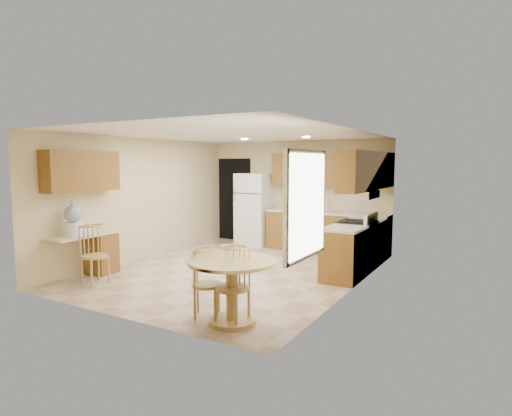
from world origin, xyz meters
The scene contains 30 objects.
floor centered at (0.00, 0.00, 0.00)m, with size 5.50×5.50×0.00m, color tan.
ceiling centered at (0.00, 0.00, 2.50)m, with size 4.50×5.50×0.02m, color white.
wall_back centered at (0.00, 2.75, 1.25)m, with size 4.50×0.02×2.50m, color beige.
wall_front centered at (0.00, -2.75, 1.25)m, with size 4.50×0.02×2.50m, color beige.
wall_left centered at (-2.25, 0.00, 1.25)m, with size 0.02×5.50×2.50m, color beige.
wall_right centered at (2.25, 0.00, 1.25)m, with size 0.02×5.50×2.50m, color beige.
doorway centered at (-1.75, 2.73, 1.05)m, with size 0.90×0.02×2.10m, color black.
base_cab_back centered at (0.88, 2.45, 0.43)m, with size 2.75×0.60×0.87m, color brown.
counter_back centered at (0.88, 2.45, 0.89)m, with size 2.75×0.63×0.04m, color beige.
base_cab_right_a centered at (1.95, 1.85, 0.43)m, with size 0.60×0.59×0.87m, color brown.
counter_right_a centered at (1.95, 1.85, 0.89)m, with size 0.63×0.59×0.04m, color beige.
base_cab_right_b centered at (1.95, 0.40, 0.43)m, with size 0.60×0.80×0.87m, color brown.
counter_right_b centered at (1.95, 0.40, 0.89)m, with size 0.63×0.80×0.04m, color beige.
upper_cab_back centered at (0.88, 2.58, 1.85)m, with size 2.75×0.33×0.70m, color brown.
upper_cab_right centered at (2.08, 1.21, 1.85)m, with size 0.33×2.42×0.70m, color brown.
upper_cab_left centered at (-2.08, -1.60, 1.85)m, with size 0.33×1.40×0.70m, color brown.
sink centered at (0.85, 2.45, 0.91)m, with size 0.78×0.44×0.01m, color silver.
range_hood centered at (2.00, 1.18, 1.42)m, with size 0.50×0.76×0.14m, color silver.
desk_pedestal centered at (-2.00, -1.32, 0.36)m, with size 0.48×0.42×0.72m, color brown.
desk_top centered at (-2.00, -1.70, 0.75)m, with size 0.50×1.20×0.04m, color beige.
window centered at (2.23, -1.85, 1.50)m, with size 0.06×1.12×1.30m.
can_light_a centered at (-0.50, 1.20, 2.48)m, with size 0.14×0.14×0.02m, color white.
can_light_b centered at (0.90, 1.20, 2.48)m, with size 0.14×0.14×0.02m, color white.
refrigerator centered at (-0.95, 2.40, 0.87)m, with size 0.77×0.75×1.74m.
stove centered at (1.92, 1.18, 0.47)m, with size 0.65×0.76×1.09m.
dining_table centered at (1.40, -2.20, 0.53)m, with size 1.10×1.10×0.81m.
chair_table_a centered at (0.98, -2.24, 0.54)m, with size 0.39×0.50×0.89m.
chair_table_b centered at (1.40, -2.29, 0.58)m, with size 0.42×0.42×0.95m.
chair_desk centered at (-1.55, -1.93, 0.59)m, with size 0.43×0.55×0.96m.
water_crock centered at (-2.00, -1.88, 1.04)m, with size 0.29×0.29×0.59m.
Camera 1 is at (4.23, -6.50, 2.00)m, focal length 30.00 mm.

